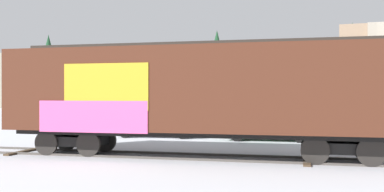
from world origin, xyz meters
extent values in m
plane|color=#B2B5BC|center=(0.00, 0.00, 0.00)|extent=(260.00, 260.00, 0.00)
cube|color=#4C4742|center=(1.38, -0.72, 0.04)|extent=(59.95, 2.73, 0.08)
cube|color=#4C4742|center=(1.32, 0.72, 0.04)|extent=(59.95, 2.73, 0.08)
cube|color=#423323|center=(5.07, 0.16, 0.04)|extent=(0.35, 2.51, 0.07)
cube|color=#423323|center=(-5.66, -0.31, 0.04)|extent=(0.35, 2.51, 0.07)
cube|color=#472316|center=(1.35, 0.00, 2.45)|extent=(14.20, 3.55, 2.93)
cube|color=#2D2823|center=(1.35, 0.00, 4.04)|extent=(13.38, 0.99, 0.24)
cube|color=#B2931E|center=(-1.54, -1.61, 2.52)|extent=(3.10, 0.17, 1.61)
cube|color=#CC4C8C|center=(-2.03, -1.64, 1.50)|extent=(4.04, 0.21, 1.10)
cube|color=black|center=(1.35, 0.00, 0.88)|extent=(13.86, 2.22, 0.20)
cube|color=black|center=(-3.47, -0.21, 0.51)|extent=(2.16, 1.41, 0.36)
cylinder|color=black|center=(-4.29, -0.97, 0.46)|extent=(0.92, 0.16, 0.92)
cylinder|color=black|center=(-4.35, 0.47, 0.46)|extent=(0.92, 0.16, 0.92)
cylinder|color=black|center=(-2.59, -0.89, 0.46)|extent=(0.92, 0.16, 0.92)
cylinder|color=black|center=(-2.66, 0.54, 0.46)|extent=(0.92, 0.16, 0.92)
cube|color=black|center=(6.18, 0.21, 0.51)|extent=(2.16, 1.41, 0.36)
cylinder|color=black|center=(5.36, -0.54, 0.46)|extent=(0.92, 0.16, 0.92)
cylinder|color=black|center=(5.30, 0.89, 0.46)|extent=(0.92, 0.16, 0.92)
cylinder|color=black|center=(7.06, -0.47, 0.46)|extent=(0.92, 0.16, 0.92)
cylinder|color=black|center=(7.00, 0.97, 0.46)|extent=(0.92, 0.16, 0.92)
cube|color=gray|center=(0.00, 64.80, 4.62)|extent=(147.13, 31.78, 9.24)
cube|color=#8C725B|center=(9.80, 55.27, 10.82)|extent=(4.94, 3.33, 3.16)
cone|color=#193D23|center=(-40.52, 53.38, 10.93)|extent=(1.69, 1.69, 3.38)
cone|color=#193D23|center=(-10.81, 54.03, 10.77)|extent=(1.53, 1.53, 3.06)
cone|color=#193D23|center=(9.33, 58.34, 11.27)|extent=(2.02, 2.02, 4.04)
cube|color=#B7BABF|center=(-2.95, 7.27, 0.70)|extent=(4.67, 2.27, 0.76)
cube|color=#2D333D|center=(-3.13, 7.25, 1.45)|extent=(2.63, 1.90, 0.75)
cylinder|color=black|center=(-1.49, 8.29, 0.32)|extent=(0.66, 0.27, 0.64)
cylinder|color=black|center=(-1.33, 6.51, 0.32)|extent=(0.66, 0.27, 0.64)
cylinder|color=black|center=(-4.56, 8.03, 0.32)|extent=(0.66, 0.27, 0.64)
cylinder|color=black|center=(-4.40, 6.24, 0.32)|extent=(0.66, 0.27, 0.64)
cube|color=#1E5933|center=(2.98, 7.03, 0.66)|extent=(4.45, 1.96, 0.67)
cube|color=#2D333D|center=(2.91, 7.02, 1.35)|extent=(2.14, 1.67, 0.71)
cylinder|color=black|center=(4.43, 7.93, 0.32)|extent=(0.65, 0.25, 0.64)
cylinder|color=black|center=(4.51, 6.27, 0.32)|extent=(0.65, 0.25, 0.64)
cylinder|color=black|center=(1.46, 7.79, 0.32)|extent=(0.65, 0.25, 0.64)
cylinder|color=black|center=(1.54, 6.13, 0.32)|extent=(0.65, 0.25, 0.64)
cylinder|color=black|center=(8.16, 8.03, 0.32)|extent=(0.65, 0.25, 0.64)
camera|label=1|loc=(5.75, -15.85, 2.26)|focal=43.13mm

